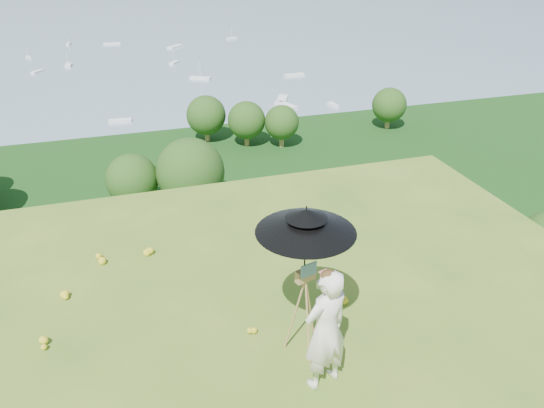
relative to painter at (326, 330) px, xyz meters
name	(u,v)px	position (x,y,z in m)	size (l,w,h in m)	color
forest_slope	(154,346)	(-1.39, 34.31, -29.86)	(140.00, 56.00, 22.00)	#133A10
shoreline_tier	(132,215)	(-1.39, 74.31, -36.86)	(170.00, 28.00, 8.00)	slate
bay_water	(103,34)	(-1.39, 239.31, -34.86)	(700.00, 700.00, 0.00)	#6E909E
slope_trees	(136,213)	(-1.39, 34.31, -15.86)	(110.00, 50.00, 6.00)	#224514
harbor_town	(127,179)	(-1.39, 74.31, -30.36)	(110.00, 22.00, 5.00)	beige
moored_boats	(65,79)	(-13.89, 160.31, -34.51)	(140.00, 140.00, 0.70)	white
painter	(326,330)	(0.00, 0.00, 0.00)	(0.63, 0.41, 1.72)	white
field_easel	(304,308)	(-0.04, 0.61, -0.13)	(0.56, 0.56, 1.47)	#A48045
sun_umbrella	(305,243)	(-0.05, 0.64, 0.86)	(1.25, 1.25, 1.03)	black
painter_cap	(329,274)	(0.00, 0.00, 0.81)	(0.20, 0.24, 0.10)	#D57575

